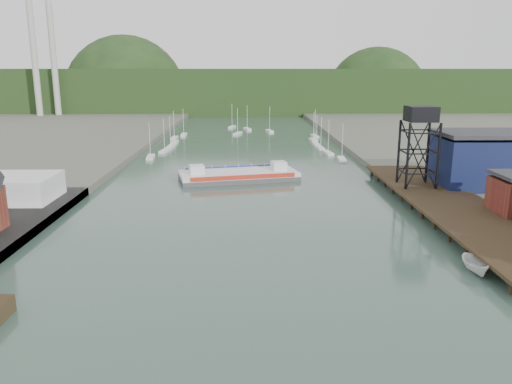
{
  "coord_description": "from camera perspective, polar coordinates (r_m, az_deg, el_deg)",
  "views": [
    {
      "loc": [
        0.81,
        -40.31,
        24.86
      ],
      "look_at": [
        2.27,
        45.4,
        4.0
      ],
      "focal_mm": 35.0,
      "sensor_mm": 36.0,
      "label": 1
    }
  ],
  "objects": [
    {
      "name": "white_shed",
      "position": [
        102.98,
        -26.74,
        0.42
      ],
      "size": [
        18.0,
        12.0,
        4.5
      ],
      "primitive_type": "cube",
      "color": "silver",
      "rests_on": "west_quay"
    },
    {
      "name": "smokestacks",
      "position": [
        293.02,
        -23.04,
        13.63
      ],
      "size": [
        11.2,
        8.2,
        60.0
      ],
      "color": "#ABABA6",
      "rests_on": "ground"
    },
    {
      "name": "chain_ferry",
      "position": [
        116.85,
        -2.0,
        1.95
      ],
      "size": [
        28.93,
        16.73,
        3.91
      ],
      "rotation": [
        0.0,
        0.0,
        0.23
      ],
      "color": "#474749",
      "rests_on": "ground"
    },
    {
      "name": "motorboat",
      "position": [
        68.99,
        23.79,
        -7.74
      ],
      "size": [
        2.35,
        5.52,
        2.09
      ],
      "primitive_type": "imported",
      "rotation": [
        0.0,
        0.0,
        0.06
      ],
      "color": "silver",
      "rests_on": "ground"
    },
    {
      "name": "marina_sailboats",
      "position": [
        180.45,
        -1.2,
        5.87
      ],
      "size": [
        57.71,
        92.65,
        0.9
      ],
      "color": "silver",
      "rests_on": "ground"
    },
    {
      "name": "distant_hills",
      "position": [
        342.0,
        -1.81,
        11.25
      ],
      "size": [
        500.0,
        120.0,
        80.0
      ],
      "color": "#183316",
      "rests_on": "ground"
    },
    {
      "name": "blue_shed",
      "position": [
        113.13,
        24.86,
        3.35
      ],
      "size": [
        20.5,
        14.5,
        11.3
      ],
      "color": "#0B1334",
      "rests_on": "east_land"
    },
    {
      "name": "lift_tower",
      "position": [
        104.49,
        18.31,
        7.94
      ],
      "size": [
        6.5,
        6.5,
        16.0
      ],
      "color": "black",
      "rests_on": "east_pier"
    },
    {
      "name": "ground",
      "position": [
        47.37,
        -1.9,
        -17.99
      ],
      "size": [
        600.0,
        600.0,
        0.0
      ],
      "primitive_type": "plane",
      "color": "#2A4139",
      "rests_on": "ground"
    },
    {
      "name": "east_pier",
      "position": [
        95.47,
        21.34,
        -1.2
      ],
      "size": [
        14.0,
        70.0,
        2.45
      ],
      "color": "black",
      "rests_on": "ground"
    }
  ]
}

